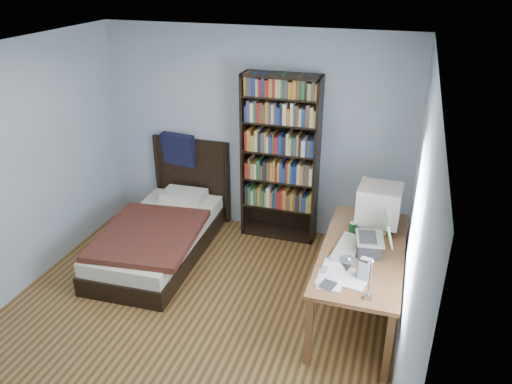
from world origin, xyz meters
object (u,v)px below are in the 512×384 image
laptop (371,243)px  speaker (365,269)px  crt_monitor (378,205)px  keyboard (348,248)px  desk_lamp (351,269)px  desk (365,253)px  soda_can (353,229)px  bed (162,232)px  bookshelf (280,159)px

laptop → speaker: (-0.01, -0.42, -0.02)m
crt_monitor → keyboard: crt_monitor is taller
desk_lamp → laptop: bearing=86.1°
desk → keyboard: bearing=-105.0°
laptop → soda_can: (-0.20, 0.29, -0.05)m
bed → laptop: bearing=-12.1°
crt_monitor → desk: bearing=163.9°
bookshelf → laptop: bearing=-47.5°
desk_lamp → bookshelf: bearing=115.6°
desk → bookshelf: bearing=144.5°
desk_lamp → soda_can: 1.42m
desk → crt_monitor: (0.07, -0.02, 0.58)m
desk → speaker: speaker is taller
desk → desk_lamp: bearing=-90.1°
desk_lamp → desk: bearing=89.9°
keyboard → bed: (-2.22, 0.52, -0.49)m
desk → laptop: bearing=-82.1°
desk → crt_monitor: size_ratio=3.60×
crt_monitor → bookshelf: size_ratio=0.23×
keyboard → speaker: 0.46m
speaker → desk_lamp: bearing=-82.7°
soda_can → bed: bed is taller
bookshelf → bed: size_ratio=0.97×
speaker → bed: size_ratio=0.09×
keyboard → bed: bed is taller
laptop → keyboard: 0.23m
keyboard → soda_can: 0.30m
desk_lamp → speaker: 0.76m
keyboard → desk_lamp: bearing=-75.7°
desk_lamp → soda_can: size_ratio=4.78×
desk → bookshelf: size_ratio=0.84×
crt_monitor → soda_can: 0.35m
desk → crt_monitor: 0.58m
desk → bookshelf: 1.52m
speaker → soda_can: size_ratio=1.43×
desk → laptop: 0.66m
laptop → soda_can: laptop is taller
laptop → speaker: bearing=-91.7°
desk → bed: (-2.35, 0.01, -0.16)m
desk_lamp → bookshelf: (-1.14, 2.38, -0.21)m
desk → soda_can: bearing=-121.1°
soda_can → bed: bearing=174.1°
keyboard → soda_can: soda_can is taller
laptop → desk_lamp: desk_lamp is taller
crt_monitor → soda_can: size_ratio=3.61×
crt_monitor → speaker: size_ratio=2.52×
keyboard → bookshelf: bookshelf is taller
speaker → soda_can: (-0.19, 0.71, -0.03)m
bookshelf → crt_monitor: bearing=-34.5°
crt_monitor → bookshelf: 1.47m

